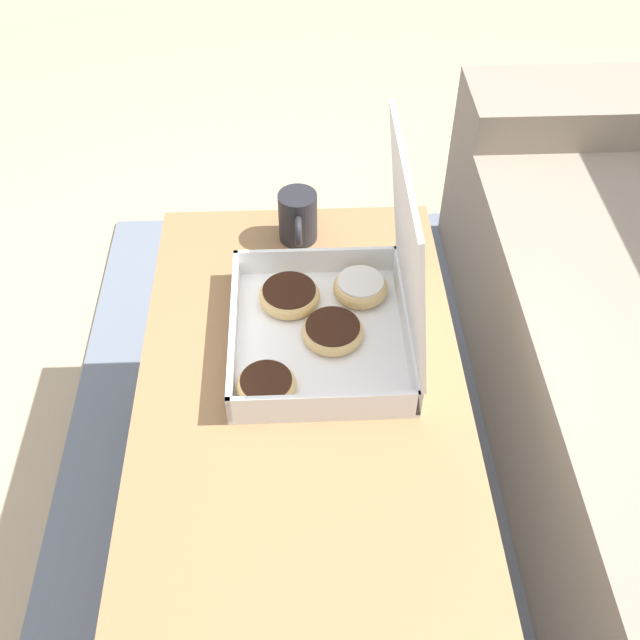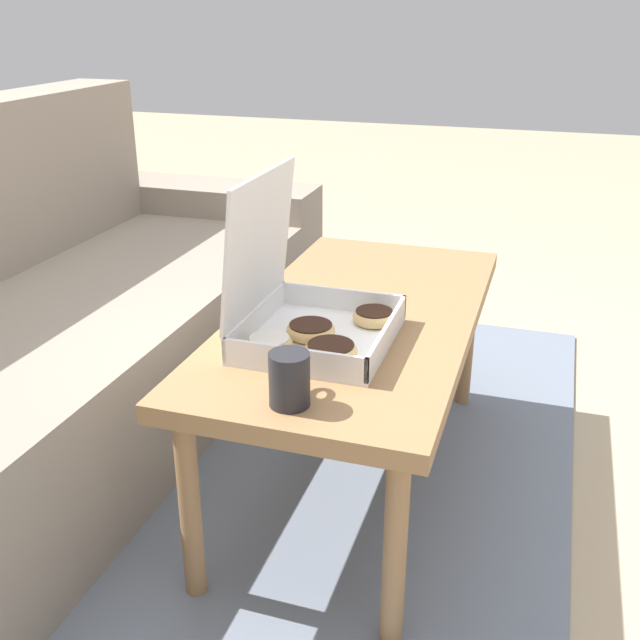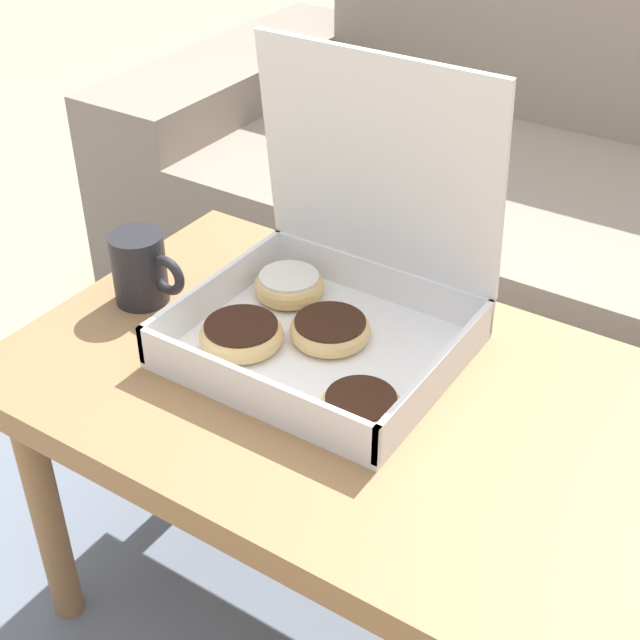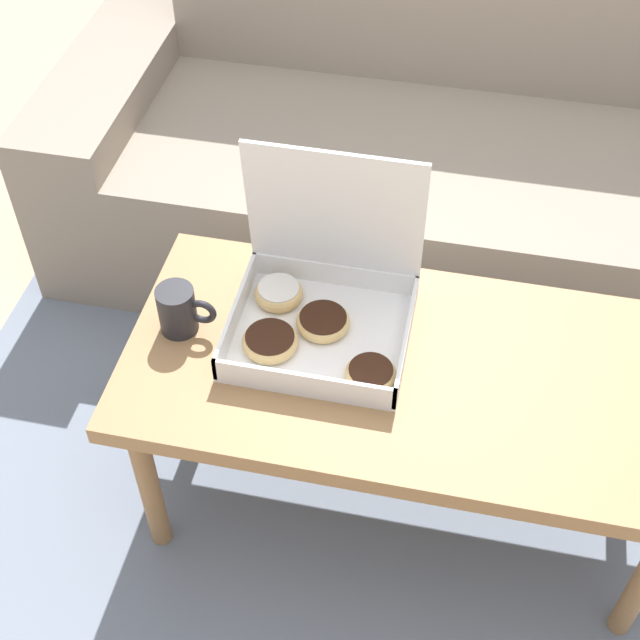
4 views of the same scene
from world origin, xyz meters
name	(u,v)px [view 3 (image 3 of 4)]	position (x,y,z in m)	size (l,w,h in m)	color
ground_plane	(435,630)	(0.00, 0.00, 0.00)	(12.00, 12.00, 0.00)	tan
area_rug	(514,506)	(0.00, 0.30, 0.01)	(2.22, 1.82, 0.01)	slate
couch	(636,240)	(0.00, 0.82, 0.29)	(2.10, 0.83, 0.89)	gray
coffee_table	(434,450)	(0.00, -0.07, 0.42)	(1.10, 0.54, 0.47)	#997047
pastry_box	(323,301)	(-0.20, -0.01, 0.53)	(0.34, 0.30, 0.36)	white
coffee_mug	(141,269)	(-0.46, -0.07, 0.52)	(0.12, 0.07, 0.10)	#232328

